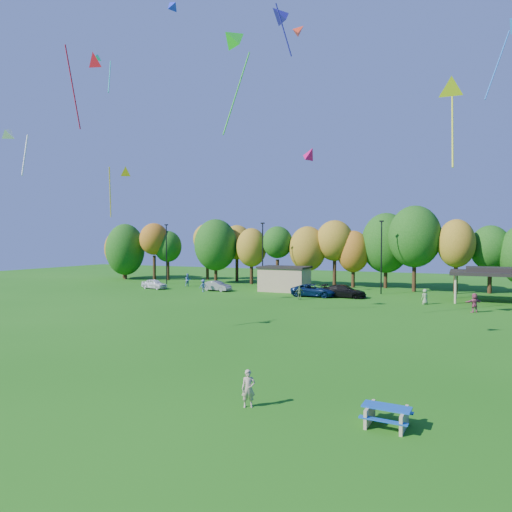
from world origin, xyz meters
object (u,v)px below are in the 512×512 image
at_px(picnic_table, 387,415).
at_px(car_a, 154,284).
at_px(kite_flyer, 248,389).
at_px(car_c, 314,290).
at_px(car_b, 217,286).
at_px(car_d, 344,291).

relative_size(picnic_table, car_a, 0.45).
relative_size(kite_flyer, car_c, 0.28).
height_order(picnic_table, car_a, car_a).
bearing_deg(car_c, kite_flyer, -169.36).
bearing_deg(car_b, car_a, 104.95).
height_order(car_a, car_d, car_d).
bearing_deg(car_a, car_b, -72.53).
distance_m(kite_flyer, car_a, 46.32).
bearing_deg(car_c, car_d, -81.77).
xyz_separation_m(kite_flyer, car_d, (-4.73, 36.05, -0.01)).
xyz_separation_m(car_b, car_d, (16.85, 0.09, 0.08)).
relative_size(kite_flyer, car_b, 0.38).
height_order(kite_flyer, car_a, kite_flyer).
bearing_deg(car_b, kite_flyer, -141.92).
bearing_deg(kite_flyer, car_b, 93.12).
bearing_deg(kite_flyer, car_d, 69.64).
distance_m(kite_flyer, car_b, 41.94).
height_order(car_a, car_b, car_a).
bearing_deg(kite_flyer, car_c, 75.17).
bearing_deg(car_b, picnic_table, -135.83).
height_order(picnic_table, car_d, car_d).
bearing_deg(car_d, picnic_table, -162.74).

